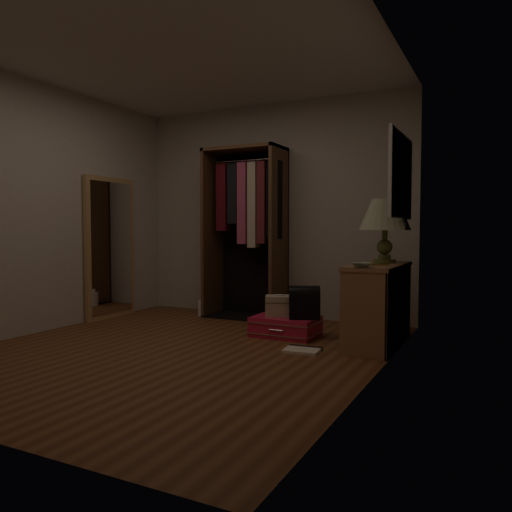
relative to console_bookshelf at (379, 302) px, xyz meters
name	(u,v)px	position (x,y,z in m)	size (l,w,h in m)	color
ground	(178,350)	(-1.54, -1.04, -0.39)	(4.00, 4.00, 0.00)	brown
room_walls	(187,180)	(-1.46, -0.99, 1.11)	(3.52, 4.02, 2.60)	beige
console_bookshelf	(379,302)	(0.00, 0.00, 0.00)	(0.42, 1.12, 0.75)	#986A49
open_wardrobe	(248,218)	(-1.76, 0.73, 0.82)	(0.95, 0.50, 2.05)	brown
floor_mirror	(110,248)	(-3.24, -0.04, 0.46)	(0.06, 0.80, 1.70)	tan
pink_suitcase	(286,326)	(-0.91, -0.07, -0.29)	(0.65, 0.48, 0.20)	red
train_case	(280,306)	(-0.97, -0.07, -0.09)	(0.36, 0.31, 0.22)	#B6AC8B
black_bag	(304,302)	(-0.71, -0.09, -0.03)	(0.35, 0.30, 0.32)	black
table_lamp	(385,216)	(0.00, 0.21, 0.81)	(0.61, 0.61, 0.61)	#505A2B
brass_tray	(376,264)	(0.00, -0.14, 0.36)	(0.28, 0.28, 0.01)	#A98841
ceramic_bowl	(361,265)	(-0.05, -0.47, 0.38)	(0.17, 0.17, 0.04)	#9FBE9F
white_jug	(203,308)	(-2.29, 0.56, -0.29)	(0.17, 0.17, 0.23)	white
floor_book	(303,350)	(-0.53, -0.58, -0.38)	(0.32, 0.27, 0.03)	#F5E9CE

